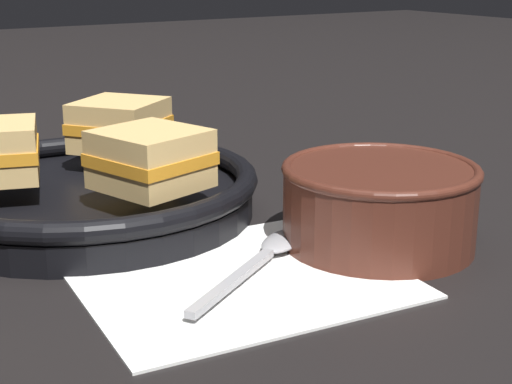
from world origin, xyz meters
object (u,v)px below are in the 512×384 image
sandwich_near_right (151,159)px  sandwich_far_left (120,125)px  spoon (271,251)px  soup_bowl (379,200)px  skillet (89,193)px

sandwich_near_right → sandwich_far_left: 0.14m
spoon → sandwich_near_right: bearing=86.2°
soup_bowl → spoon: bearing=168.5°
skillet → sandwich_near_right: size_ratio=3.83×
sandwich_near_right → sandwich_far_left: (0.03, 0.13, 0.00)m
soup_bowl → sandwich_near_right: (-0.14, 0.11, 0.03)m
spoon → sandwich_far_left: 0.24m
soup_bowl → sandwich_far_left: bearing=113.8°
soup_bowl → skillet: (-0.16, 0.19, -0.02)m
soup_bowl → sandwich_near_right: sandwich_near_right is taller
skillet → sandwich_near_right: (0.02, -0.08, 0.04)m
spoon → sandwich_near_right: sandwich_near_right is taller
spoon → skillet: (-0.08, 0.17, 0.01)m
sandwich_near_right → skillet: bearing=107.4°
soup_bowl → spoon: soup_bowl is taller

